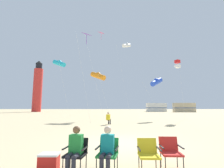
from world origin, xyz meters
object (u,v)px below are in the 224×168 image
(kite_diamond_rainbow, at_px, (101,37))
(kite_tube_orange, at_px, (99,76))
(spectator_green_chair, at_px, (108,148))
(kite_tube_blue, at_px, (157,82))
(kite_tube_white, at_px, (127,45))
(spectator_black_chair, at_px, (76,148))
(kite_flyer_standing, at_px, (109,118))
(camp_chair_green, at_px, (109,151))
(lighthouse_distant, at_px, (39,87))
(rv_van_tan, at_px, (185,107))
(kite_box_scarlet, at_px, (178,64))
(kite_diamond_violet, at_px, (87,37))
(camp_chair_black, at_px, (78,151))
(cooler_box, at_px, (50,162))
(camp_chair_yellow, at_px, (149,152))
(camp_chair_red, at_px, (171,150))
(kite_tube_cyan, at_px, (60,63))
(rv_van_white, at_px, (157,107))

(kite_diamond_rainbow, xyz_separation_m, kite_tube_orange, (-0.01, -3.67, -7.27))
(spectator_green_chair, relative_size, kite_tube_blue, 0.20)
(kite_tube_white, bearing_deg, spectator_black_chair, -98.22)
(kite_flyer_standing, height_order, kite_tube_white, kite_tube_white)
(kite_flyer_standing, bearing_deg, camp_chair_green, 111.16)
(lighthouse_distant, bearing_deg, rv_van_tan, -1.43)
(spectator_black_chair, xyz_separation_m, kite_box_scarlet, (10.46, 18.65, 7.17))
(spectator_black_chair, xyz_separation_m, kite_diamond_rainbow, (-0.95, 21.45, 12.56))
(spectator_green_chair, height_order, lighthouse_distant, lighthouse_distant)
(kite_diamond_violet, height_order, kite_box_scarlet, kite_diamond_violet)
(camp_chair_black, bearing_deg, kite_tube_white, 90.85)
(kite_tube_blue, bearing_deg, cooler_box, -113.73)
(camp_chair_black, relative_size, camp_chair_yellow, 1.00)
(camp_chair_green, distance_m, kite_diamond_violet, 16.07)
(kite_diamond_violet, relative_size, rv_van_tan, 1.54)
(spectator_green_chair, relative_size, camp_chair_red, 1.41)
(camp_chair_yellow, bearing_deg, camp_chair_black, 178.41)
(camp_chair_black, bearing_deg, spectator_black_chair, -90.00)
(camp_chair_black, relative_size, kite_tube_cyan, 0.09)
(kite_tube_blue, xyz_separation_m, lighthouse_distant, (-30.47, 30.44, 2.71))
(spectator_black_chair, height_order, kite_diamond_rainbow, kite_diamond_rainbow)
(kite_tube_white, relative_size, rv_van_white, 2.18)
(cooler_box, bearing_deg, kite_tube_blue, 66.27)
(camp_chair_yellow, xyz_separation_m, rv_van_tan, (21.62, 47.39, 0.89))
(kite_box_scarlet, bearing_deg, rv_van_tan, 65.57)
(rv_van_white, bearing_deg, lighthouse_distant, 179.09)
(camp_chair_green, height_order, kite_box_scarlet, kite_box_scarlet)
(cooler_box, distance_m, kite_diamond_violet, 16.02)
(kite_tube_blue, xyz_separation_m, kite_box_scarlet, (3.26, 0.46, 2.66))
(camp_chair_yellow, height_order, kite_flyer_standing, kite_flyer_standing)
(spectator_black_chair, height_order, rv_van_tan, rv_van_tan)
(spectator_black_chair, bearing_deg, kite_tube_blue, 77.46)
(spectator_black_chair, distance_m, camp_chair_green, 0.89)
(camp_chair_black, distance_m, kite_tube_blue, 19.97)
(kite_diamond_violet, xyz_separation_m, kite_diamond_rainbow, (0.99, 8.25, 3.73))
(kite_diamond_rainbow, relative_size, lighthouse_distant, 0.84)
(camp_chair_yellow, xyz_separation_m, kite_diamond_rainbow, (-2.88, 21.39, 12.67))
(spectator_green_chair, bearing_deg, kite_tube_blue, 81.23)
(spectator_green_chair, distance_m, cooler_box, 1.62)
(kite_tube_blue, bearing_deg, camp_chair_green, -109.33)
(kite_tube_blue, bearing_deg, kite_flyer_standing, -134.06)
(kite_tube_cyan, xyz_separation_m, kite_box_scarlet, (17.88, -2.23, -0.73))
(spectator_green_chair, relative_size, kite_diamond_rainbow, 0.08)
(kite_flyer_standing, relative_size, kite_diamond_rainbow, 0.08)
(kite_flyer_standing, bearing_deg, camp_chair_black, 106.86)
(camp_chair_red, xyz_separation_m, kite_diamond_rainbow, (-3.54, 21.17, 12.67))
(kite_tube_white, distance_m, kite_tube_blue, 12.43)
(kite_flyer_standing, bearing_deg, kite_diamond_violet, -14.97)
(kite_tube_blue, relative_size, rv_van_white, 0.89)
(kite_tube_cyan, height_order, kite_tube_orange, kite_tube_cyan)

